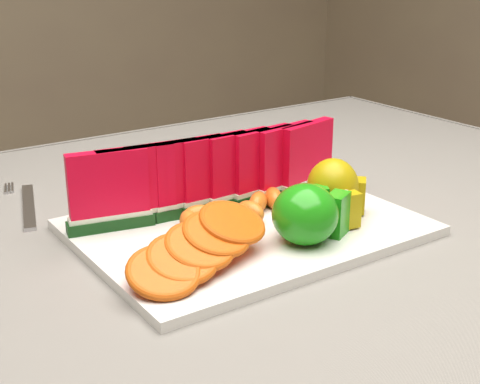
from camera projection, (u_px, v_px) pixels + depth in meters
The scene contains 11 objects.
table at pixel (180, 322), 0.83m from camera, with size 1.40×0.90×0.75m.
tablecloth at pixel (178, 277), 0.81m from camera, with size 1.53×1.03×0.20m.
platter at pixel (247, 227), 0.83m from camera, with size 0.40×0.30×0.01m.
apple_cluster at pixel (309, 214), 0.77m from camera, with size 0.11×0.09×0.07m.
pear_cluster at pixel (335, 189), 0.83m from camera, with size 0.09×0.09×0.07m.
side_plate at pixel (152, 179), 1.01m from camera, with size 0.21×0.21×0.01m.
fork at pixel (27, 204), 0.91m from camera, with size 0.06×0.19×0.00m.
watermelon_row at pixel (215, 175), 0.86m from camera, with size 0.39×0.07×0.10m.
orange_fan_front at pixel (200, 246), 0.70m from camera, with size 0.20×0.12×0.05m.
orange_fan_back at pixel (189, 181), 0.91m from camera, with size 0.28×0.10×0.04m.
tangerine_segments at pixel (233, 211), 0.83m from camera, with size 0.17×0.07×0.03m.
Camera 1 is at (-0.35, -0.64, 1.09)m, focal length 50.00 mm.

